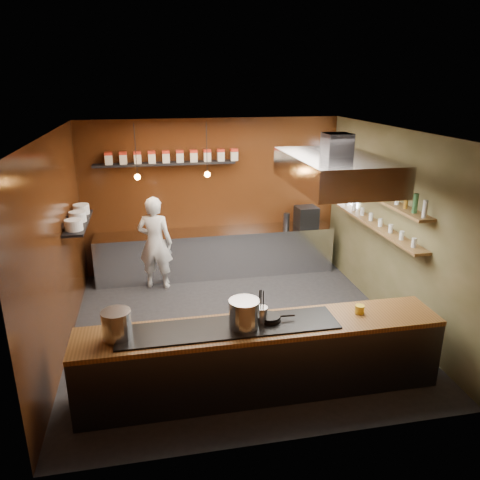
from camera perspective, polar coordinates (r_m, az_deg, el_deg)
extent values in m
plane|color=black|center=(7.46, -0.38, -10.55)|extent=(5.00, 5.00, 0.00)
plane|color=#381A0A|center=(9.22, -3.32, 5.30)|extent=(5.00, 0.00, 5.00)
plane|color=#381A0A|center=(6.86, -21.39, -0.87)|extent=(0.00, 5.00, 5.00)
plane|color=#4D4D2C|center=(7.69, 18.23, 1.56)|extent=(0.00, 5.00, 5.00)
plane|color=silver|center=(6.52, -0.44, 13.03)|extent=(5.00, 5.00, 0.00)
plane|color=white|center=(9.04, 13.06, 7.17)|extent=(0.00, 1.00, 1.00)
cube|color=silver|center=(9.21, -2.91, -1.54)|extent=(4.60, 0.65, 0.90)
cube|color=#38383D|center=(5.90, 2.61, -14.43)|extent=(4.40, 0.70, 0.86)
cube|color=brown|center=(5.66, 2.68, -10.54)|extent=(4.40, 0.72, 0.06)
cube|color=black|center=(5.57, -1.38, -10.58)|extent=(2.60, 0.55, 0.02)
cube|color=black|center=(8.86, -9.12, 9.16)|extent=(2.60, 0.26, 0.04)
cube|color=black|center=(7.76, -19.10, 2.01)|extent=(0.30, 1.40, 0.04)
cube|color=brown|center=(7.76, 16.46, 5.12)|extent=(0.26, 2.80, 0.04)
cube|color=brown|center=(7.88, 16.14, 1.81)|extent=(0.26, 2.80, 0.04)
cube|color=#38383D|center=(6.53, 11.75, 11.33)|extent=(0.35, 0.35, 0.30)
cube|color=silver|center=(6.59, 11.55, 8.31)|extent=(1.20, 2.00, 0.40)
cube|color=white|center=(6.63, 11.43, 6.53)|extent=(1.00, 1.80, 0.02)
cylinder|color=black|center=(8.16, -12.61, 10.60)|extent=(0.01, 0.01, 0.90)
sphere|color=orange|center=(8.23, -12.39, 7.51)|extent=(0.10, 0.10, 0.10)
cylinder|color=black|center=(8.22, -4.08, 11.06)|extent=(0.01, 0.01, 0.90)
sphere|color=orange|center=(8.29, -4.00, 7.98)|extent=(0.10, 0.10, 0.10)
cube|color=beige|center=(8.87, -15.70, 9.40)|extent=(0.13, 0.13, 0.17)
cube|color=#B32716|center=(8.85, -15.77, 10.10)|extent=(0.13, 0.13, 0.05)
cube|color=beige|center=(8.85, -14.04, 9.52)|extent=(0.13, 0.13, 0.17)
cube|color=#B32716|center=(8.84, -14.09, 10.22)|extent=(0.13, 0.13, 0.05)
cube|color=beige|center=(8.84, -12.36, 9.64)|extent=(0.13, 0.13, 0.17)
cube|color=#B32716|center=(8.83, -12.41, 10.34)|extent=(0.13, 0.13, 0.05)
cube|color=beige|center=(8.84, -10.69, 9.74)|extent=(0.13, 0.13, 0.17)
cube|color=#B32716|center=(8.83, -10.73, 10.45)|extent=(0.13, 0.13, 0.05)
cube|color=beige|center=(8.85, -9.01, 9.84)|extent=(0.13, 0.13, 0.17)
cube|color=#B32716|center=(8.83, -9.05, 10.55)|extent=(0.14, 0.13, 0.05)
cube|color=beige|center=(8.86, -7.34, 9.93)|extent=(0.13, 0.13, 0.17)
cube|color=#B32716|center=(8.85, -7.37, 10.64)|extent=(0.14, 0.13, 0.05)
cube|color=beige|center=(8.88, -5.67, 10.02)|extent=(0.13, 0.13, 0.17)
cube|color=#B32716|center=(8.87, -5.69, 10.72)|extent=(0.14, 0.13, 0.05)
cube|color=beige|center=(8.91, -4.01, 10.09)|extent=(0.13, 0.13, 0.17)
cube|color=#B32716|center=(8.89, -4.03, 10.79)|extent=(0.14, 0.13, 0.05)
cube|color=beige|center=(8.94, -2.36, 10.15)|extent=(0.13, 0.13, 0.17)
cube|color=#B32716|center=(8.93, -2.37, 10.85)|extent=(0.14, 0.13, 0.05)
cube|color=beige|center=(8.99, -0.72, 10.21)|extent=(0.13, 0.13, 0.17)
cube|color=#B32716|center=(8.97, -0.73, 10.90)|extent=(0.14, 0.13, 0.05)
cylinder|color=white|center=(7.30, -19.61, 1.75)|extent=(0.26, 0.26, 0.16)
cylinder|color=white|center=(7.73, -19.18, 2.72)|extent=(0.26, 0.26, 0.16)
cylinder|color=white|center=(8.16, -18.79, 3.59)|extent=(0.26, 0.26, 0.16)
cylinder|color=silver|center=(6.64, 21.61, 3.54)|extent=(0.06, 0.06, 0.24)
cylinder|color=#2D5933|center=(6.83, 20.57, 4.07)|extent=(0.06, 0.06, 0.24)
cylinder|color=#8C601E|center=(7.03, 19.59, 4.58)|extent=(0.06, 0.06, 0.24)
cylinder|color=silver|center=(7.23, 18.67, 5.05)|extent=(0.06, 0.06, 0.24)
cylinder|color=#2D5933|center=(7.43, 17.79, 5.50)|extent=(0.06, 0.06, 0.24)
cylinder|color=#8C601E|center=(7.63, 16.95, 5.93)|extent=(0.06, 0.06, 0.24)
cylinder|color=silver|center=(7.83, 16.16, 6.33)|extent=(0.06, 0.06, 0.24)
cylinder|color=#2D5933|center=(8.04, 15.41, 6.71)|extent=(0.06, 0.06, 0.24)
cylinder|color=#8C601E|center=(8.25, 14.69, 7.06)|extent=(0.06, 0.06, 0.24)
cylinder|color=silver|center=(8.45, 14.01, 7.40)|extent=(0.06, 0.06, 0.24)
cylinder|color=#2D5933|center=(8.66, 13.36, 7.73)|extent=(0.06, 0.06, 0.24)
cylinder|color=#8C601E|center=(8.88, 12.74, 8.03)|extent=(0.06, 0.06, 0.24)
cylinder|color=silver|center=(6.91, 20.44, -0.32)|extent=(0.07, 0.07, 0.13)
cylinder|color=silver|center=(7.17, 19.11, 0.53)|extent=(0.07, 0.07, 0.13)
cylinder|color=silver|center=(7.44, 17.88, 1.32)|extent=(0.07, 0.07, 0.13)
cylinder|color=silver|center=(7.72, 16.74, 2.05)|extent=(0.07, 0.07, 0.13)
cylinder|color=silver|center=(8.00, 15.67, 2.73)|extent=(0.07, 0.07, 0.13)
cylinder|color=silver|center=(8.28, 14.68, 3.37)|extent=(0.07, 0.07, 0.13)
cylinder|color=silver|center=(8.57, 13.75, 3.96)|extent=(0.07, 0.07, 0.13)
cylinder|color=silver|center=(8.85, 12.88, 4.51)|extent=(0.07, 0.07, 0.13)
cylinder|color=#B5B8BC|center=(5.45, -14.80, -9.91)|extent=(0.34, 0.34, 0.32)
cylinder|color=silver|center=(5.47, 0.52, -8.98)|extent=(0.45, 0.45, 0.34)
cylinder|color=#BBBDC2|center=(5.61, 2.59, -9.10)|extent=(0.20, 0.20, 0.20)
cylinder|color=black|center=(5.69, 3.64, -9.62)|extent=(0.27, 0.27, 0.03)
cylinder|color=black|center=(5.67, 3.65, -9.32)|extent=(0.25, 0.25, 0.03)
cylinder|color=black|center=(5.71, 5.79, -9.16)|extent=(0.18, 0.04, 0.02)
cylinder|color=yellow|center=(6.06, 14.38, -8.17)|extent=(0.12, 0.12, 0.10)
cube|color=black|center=(9.37, 8.09, 2.84)|extent=(0.43, 0.41, 0.40)
imported|color=silver|center=(8.62, -10.31, -0.36)|extent=(0.72, 0.58, 1.73)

